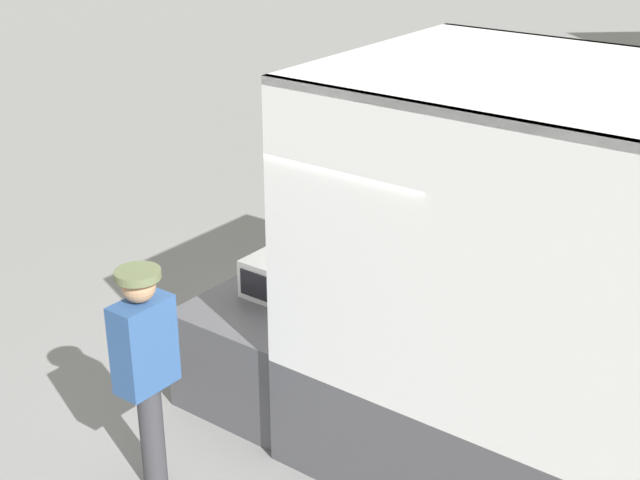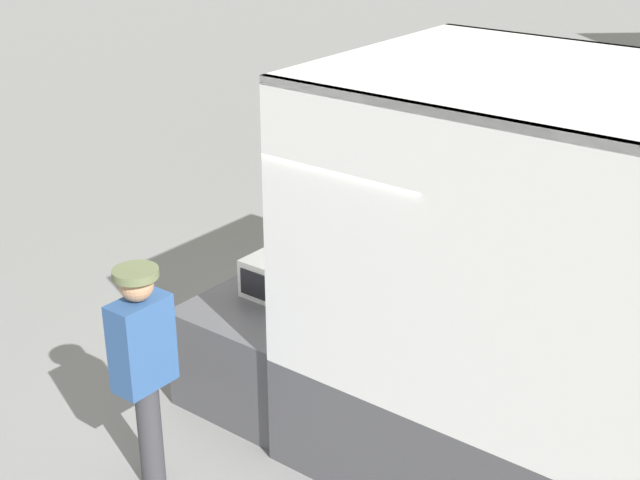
# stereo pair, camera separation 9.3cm
# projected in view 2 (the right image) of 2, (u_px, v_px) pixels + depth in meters

# --- Properties ---
(ground_plane) EXTENTS (160.00, 160.00, 0.00)m
(ground_plane) POSITION_uv_depth(u_px,v_px,m) (359.00, 390.00, 7.86)
(ground_plane) COLOR gray
(tailgate_deck) EXTENTS (1.16, 2.31, 0.89)m
(tailgate_deck) POSITION_uv_depth(u_px,v_px,m) (307.00, 326.00, 8.01)
(tailgate_deck) COLOR #4C4C51
(tailgate_deck) RESTS_ON ground
(microwave) EXTENTS (0.53, 0.41, 0.33)m
(microwave) POSITION_uv_depth(u_px,v_px,m) (277.00, 279.00, 7.51)
(microwave) COLOR white
(microwave) RESTS_ON tailgate_deck
(portable_generator) EXTENTS (0.58, 0.51, 0.57)m
(portable_generator) POSITION_uv_depth(u_px,v_px,m) (342.00, 243.00, 8.08)
(portable_generator) COLOR black
(portable_generator) RESTS_ON tailgate_deck
(worker_person) EXTENTS (0.32, 0.44, 1.77)m
(worker_person) POSITION_uv_depth(u_px,v_px,m) (143.00, 356.00, 6.28)
(worker_person) COLOR #38383D
(worker_person) RESTS_ON ground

